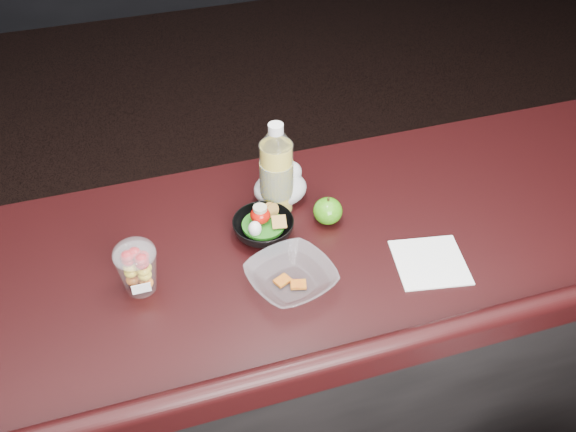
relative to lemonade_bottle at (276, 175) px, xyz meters
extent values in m
cube|color=black|center=(0.00, -0.14, -0.63)|extent=(4.00, 0.65, 0.98)
cube|color=black|center=(0.00, -0.14, -0.12)|extent=(4.06, 0.71, 0.04)
cylinder|color=gold|center=(0.00, 0.00, -0.01)|extent=(0.08, 0.08, 0.19)
cylinder|color=white|center=(0.00, 0.00, -0.01)|extent=(0.08, 0.08, 0.19)
cone|color=white|center=(0.00, 0.00, 0.11)|extent=(0.08, 0.08, 0.03)
cylinder|color=white|center=(0.00, 0.00, 0.13)|extent=(0.04, 0.04, 0.02)
cylinder|color=#072D99|center=(0.00, 0.00, -0.01)|extent=(0.08, 0.08, 0.09)
ellipsoid|color=white|center=(-0.36, -0.17, 0.00)|extent=(0.09, 0.09, 0.05)
ellipsoid|color=#2F790D|center=(0.10, -0.09, -0.07)|extent=(0.07, 0.07, 0.07)
cylinder|color=black|center=(0.10, -0.09, -0.04)|extent=(0.01, 0.01, 0.01)
ellipsoid|color=silver|center=(0.02, 0.02, -0.06)|extent=(0.14, 0.11, 0.08)
sphere|color=silver|center=(0.05, 0.04, -0.03)|extent=(0.06, 0.06, 0.06)
imported|color=black|center=(-0.06, -0.09, -0.08)|extent=(0.16, 0.16, 0.05)
cylinder|color=#0F470C|center=(-0.06, -0.09, -0.07)|extent=(0.10, 0.10, 0.01)
ellipsoid|color=#AC0E07|center=(-0.06, -0.08, -0.05)|extent=(0.05, 0.05, 0.04)
cylinder|color=beige|center=(-0.06, -0.08, -0.03)|extent=(0.03, 0.03, 0.01)
ellipsoid|color=white|center=(-0.09, -0.11, -0.06)|extent=(0.03, 0.03, 0.04)
imported|color=silver|center=(-0.05, -0.26, -0.08)|extent=(0.23, 0.23, 0.05)
cube|color=#990F0C|center=(-0.06, -0.25, -0.09)|extent=(0.04, 0.04, 0.01)
cube|color=#990F0C|center=(-0.03, -0.28, -0.09)|extent=(0.04, 0.03, 0.01)
cube|color=white|center=(0.28, -0.29, -0.10)|extent=(0.19, 0.19, 0.00)
camera|label=1|loc=(-0.34, -1.18, 0.96)|focal=40.00mm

